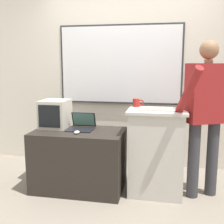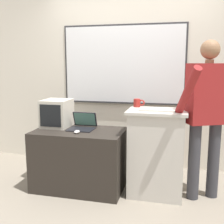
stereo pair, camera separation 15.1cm
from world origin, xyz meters
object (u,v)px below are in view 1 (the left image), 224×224
(lectern_podium, at_px, (156,152))
(computer_mouse_by_laptop, at_px, (77,132))
(coffee_mug, at_px, (137,103))
(crt_monitor, at_px, (55,114))
(laptop, at_px, (82,124))
(wireless_keyboard, at_px, (157,110))
(person_presenter, at_px, (206,108))
(side_desk, at_px, (79,160))

(lectern_podium, distance_m, computer_mouse_by_laptop, 0.94)
(coffee_mug, bearing_deg, computer_mouse_by_laptop, -150.46)
(computer_mouse_by_laptop, height_order, crt_monitor, crt_monitor)
(laptop, relative_size, coffee_mug, 2.31)
(lectern_podium, bearing_deg, laptop, 176.31)
(laptop, height_order, wireless_keyboard, wireless_keyboard)
(person_presenter, distance_m, computer_mouse_by_laptop, 1.46)
(lectern_podium, relative_size, laptop, 3.19)
(person_presenter, relative_size, laptop, 5.62)
(person_presenter, height_order, crt_monitor, person_presenter)
(laptop, bearing_deg, wireless_keyboard, -7.55)
(side_desk, xyz_separation_m, computer_mouse_by_laptop, (0.02, -0.14, 0.38))
(person_presenter, distance_m, laptop, 1.45)
(computer_mouse_by_laptop, height_order, coffee_mug, coffee_mug)
(laptop, height_order, crt_monitor, crt_monitor)
(person_presenter, relative_size, crt_monitor, 4.81)
(laptop, relative_size, wireless_keyboard, 0.80)
(side_desk, bearing_deg, person_presenter, 3.09)
(side_desk, distance_m, coffee_mug, 0.98)
(lectern_podium, height_order, person_presenter, person_presenter)
(person_presenter, bearing_deg, computer_mouse_by_laptop, 163.40)
(laptop, distance_m, crt_monitor, 0.37)
(person_presenter, relative_size, computer_mouse_by_laptop, 17.56)
(side_desk, height_order, wireless_keyboard, wireless_keyboard)
(lectern_podium, height_order, coffee_mug, coffee_mug)
(wireless_keyboard, bearing_deg, lectern_podium, 88.18)
(crt_monitor, bearing_deg, person_presenter, -1.38)
(lectern_podium, height_order, wireless_keyboard, wireless_keyboard)
(side_desk, xyz_separation_m, laptop, (0.01, 0.10, 0.41))
(computer_mouse_by_laptop, distance_m, coffee_mug, 0.80)
(wireless_keyboard, relative_size, computer_mouse_by_laptop, 3.92)
(person_presenter, height_order, wireless_keyboard, person_presenter)
(coffee_mug, bearing_deg, laptop, -169.86)
(crt_monitor, bearing_deg, computer_mouse_by_laptop, -35.87)
(crt_monitor, bearing_deg, wireless_keyboard, -6.32)
(side_desk, distance_m, crt_monitor, 0.64)
(side_desk, relative_size, computer_mouse_by_laptop, 10.70)
(laptop, relative_size, computer_mouse_by_laptop, 3.12)
(computer_mouse_by_laptop, xyz_separation_m, coffee_mug, (0.64, 0.36, 0.31))
(wireless_keyboard, bearing_deg, side_desk, 178.85)
(side_desk, height_order, laptop, laptop)
(side_desk, bearing_deg, laptop, 83.54)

